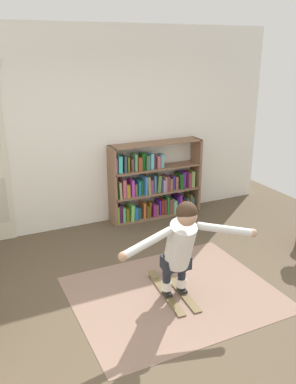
# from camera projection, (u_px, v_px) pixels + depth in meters

# --- Properties ---
(ground_plane) EXTENTS (7.20, 7.20, 0.00)m
(ground_plane) POSITION_uv_depth(u_px,v_px,m) (175.00, 313.00, 4.18)
(ground_plane) COLOR brown
(back_wall) EXTENTS (6.00, 0.10, 2.90)m
(back_wall) POSITION_uv_depth(u_px,v_px,m) (90.00, 130.00, 5.91)
(back_wall) COLOR silver
(back_wall) RESTS_ON ground
(rug) EXTENTS (2.19, 1.75, 0.01)m
(rug) POSITION_uv_depth(u_px,v_px,m) (174.00, 293.00, 4.51)
(rug) COLOR #896B5C
(rug) RESTS_ON ground
(bookshelf) EXTENTS (1.50, 0.30, 1.21)m
(bookshelf) POSITION_uv_depth(u_px,v_px,m) (153.00, 186.00, 6.42)
(bookshelf) COLOR #815F47
(bookshelf) RESTS_ON ground
(skis_pair) EXTENTS (0.34, 0.88, 0.07)m
(skis_pair) POSITION_uv_depth(u_px,v_px,m) (173.00, 291.00, 4.53)
(skis_pair) COLOR brown
(skis_pair) RESTS_ON rug
(person_skier) EXTENTS (1.48, 0.59, 1.11)m
(person_skier) POSITION_uv_depth(u_px,v_px,m) (181.00, 243.00, 4.15)
(person_skier) COLOR white
(person_skier) RESTS_ON skis_pair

